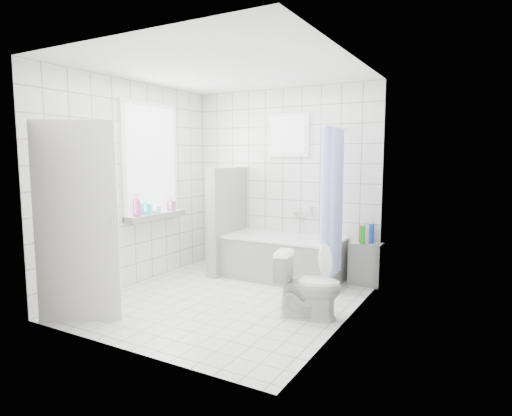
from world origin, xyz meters
The scene contains 19 objects.
ground centered at (0.00, 0.00, 0.00)m, with size 3.00×3.00×0.00m, color white.
ceiling centered at (0.00, 0.00, 2.60)m, with size 3.00×3.00×0.00m, color white.
wall_back centered at (0.00, 1.50, 1.30)m, with size 2.80×0.02×2.60m, color white.
wall_front centered at (0.00, -1.50, 1.30)m, with size 2.80×0.02×2.60m, color white.
wall_left centered at (-1.40, 0.00, 1.30)m, with size 0.02×3.00×2.60m, color white.
wall_right centered at (1.40, 0.00, 1.30)m, with size 0.02×3.00×2.60m, color white.
window_left centered at (-1.35, 0.30, 1.60)m, with size 0.01×0.90×1.40m, color white.
window_back centered at (0.10, 1.46, 1.95)m, with size 0.50×0.01×0.50m, color white.
window_sill centered at (-1.31, 0.30, 0.86)m, with size 0.18×1.02×0.08m, color white.
door centered at (-0.92, -1.25, 1.00)m, with size 0.04×0.80×2.00m, color silver.
bathtub centered at (0.19, 1.13, 0.29)m, with size 1.58×0.77×0.58m.
partition_wall centered at (-0.66, 1.07, 0.75)m, with size 0.15×0.85×1.50m, color white.
tiled_ledge centered at (1.25, 1.38, 0.28)m, with size 0.40×0.24×0.55m, color white.
toilet centered at (1.03, -0.03, 0.34)m, with size 0.38×0.67×0.68m, color white.
curtain_rod centered at (0.92, 1.10, 2.00)m, with size 0.02×0.02×0.80m, color silver.
shower_curtain centered at (0.92, 0.97, 1.10)m, with size 0.14×0.48×1.78m, color #5268F0, non-canonical shape.
tub_faucet centered at (0.29, 1.46, 0.85)m, with size 0.18×0.06×0.06m, color silver.
sill_bottles centered at (-1.30, 0.20, 1.01)m, with size 0.18×0.79×0.28m.
ledge_bottles centered at (1.24, 1.37, 0.67)m, with size 0.20×0.18×0.25m.
Camera 1 is at (2.64, -4.01, 1.65)m, focal length 30.00 mm.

